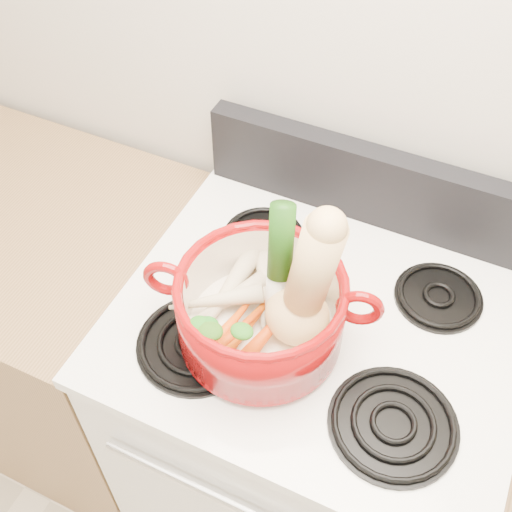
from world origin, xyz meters
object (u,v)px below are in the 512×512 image
at_px(dutch_oven, 261,310).
at_px(leek, 277,268).
at_px(stove_body, 307,431).
at_px(squash, 300,281).

distance_m(dutch_oven, leek, 0.10).
relative_size(stove_body, dutch_oven, 3.07).
bearing_deg(leek, stove_body, 25.81).
xyz_separation_m(stove_body, leek, (-0.07, -0.07, 0.68)).
xyz_separation_m(stove_body, dutch_oven, (-0.09, -0.10, 0.58)).
relative_size(stove_body, squash, 3.13).
relative_size(dutch_oven, leek, 1.08).
xyz_separation_m(dutch_oven, leek, (0.02, 0.03, 0.09)).
height_order(stove_body, squash, squash).
bearing_deg(squash, stove_body, 78.78).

